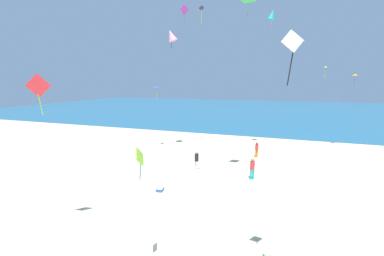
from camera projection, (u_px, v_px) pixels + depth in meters
The scene contains 16 objects.
ground_plane at pixel (202, 162), 19.34m from camera, with size 120.00×120.00×0.00m, color beige.
ocean_water at pixel (246, 109), 57.46m from camera, with size 120.00×60.00×0.05m, color #236084.
cooler_box at pixel (160, 189), 14.20m from camera, with size 0.47×0.53×0.23m.
person_0 at pixel (197, 159), 17.39m from camera, with size 0.42×0.42×1.49m.
person_1 at pixel (257, 149), 20.45m from camera, with size 0.38×0.38×1.37m.
person_3 at pixel (252, 167), 15.73m from camera, with size 0.39×0.39×1.51m.
kite_teal at pixel (272, 15), 20.49m from camera, with size 0.96×0.86×1.56m.
kite_red at pixel (38, 86), 8.80m from camera, with size 0.82×0.47×1.59m.
kite_pink at pixel (171, 35), 20.77m from camera, with size 1.32×1.14×1.70m.
kite_black at pixel (201, 9), 21.25m from camera, with size 0.51×0.22×1.55m.
kite_lime at pixel (140, 157), 7.05m from camera, with size 0.24×0.60×1.06m.
kite_blue at pixel (156, 87), 22.05m from camera, with size 0.51×0.44×1.23m.
kite_orange at pixel (355, 75), 21.76m from camera, with size 0.61×0.55×1.23m.
kite_yellow at pixel (326, 67), 28.08m from camera, with size 0.49×0.54×1.56m.
kite_white at pixel (292, 44), 5.85m from camera, with size 0.56×0.29×1.40m.
kite_magenta at pixel (184, 10), 29.11m from camera, with size 0.85×0.90×2.04m.
Camera 1 is at (4.87, -7.79, 6.54)m, focal length 21.64 mm.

